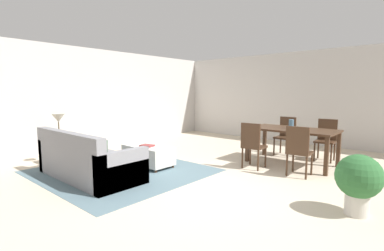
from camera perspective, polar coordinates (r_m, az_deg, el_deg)
name	(u,v)px	position (r m, az deg, el deg)	size (l,w,h in m)	color
ground_plane	(203,187)	(4.63, 2.34, -12.42)	(10.80, 10.80, 0.00)	beige
wall_back	(313,98)	(8.84, 23.30, 5.13)	(9.00, 0.12, 2.70)	beige
wall_left	(87,98)	(8.23, -20.50, 5.17)	(0.12, 11.00, 2.70)	beige
area_rug	(122,171)	(5.70, -14.06, -8.87)	(3.00, 2.80, 0.01)	slate
couch	(87,162)	(5.38, -20.42, -6.88)	(2.13, 0.94, 0.86)	gray
ottoman_table	(148,154)	(5.91, -8.86, -5.81)	(1.07, 0.56, 0.42)	silver
side_table	(60,144)	(6.61, -25.20, -3.33)	(0.40, 0.40, 0.55)	brown
table_lamp	(58,119)	(6.55, -25.43, 1.19)	(0.26, 0.26, 0.52)	brown
dining_table	(292,133)	(6.28, 19.54, -1.38)	(1.75, 0.93, 0.76)	#422B1C
dining_chair_near_left	(252,143)	(5.71, 12.14, -3.47)	(0.42, 0.42, 0.92)	#422B1C
dining_chair_near_right	(299,148)	(5.40, 20.77, -4.35)	(0.42, 0.42, 0.92)	#422B1C
dining_chair_far_left	(286,134)	(7.20, 18.48, -1.56)	(0.42, 0.42, 0.92)	#422B1C
dining_chair_far_right	(326,137)	(6.96, 25.50, -2.15)	(0.43, 0.43, 0.92)	#422B1C
vase_centerpiece	(291,124)	(6.22, 19.45, 0.27)	(0.10, 0.10, 0.19)	slate
book_on_ottoman	(147,146)	(5.81, -9.06, -4.04)	(0.26, 0.20, 0.03)	maroon
potted_plant	(359,180)	(4.08, 30.65, -9.39)	(0.55, 0.55, 0.76)	beige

